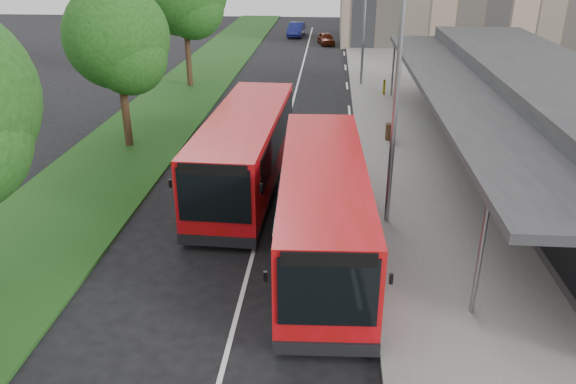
% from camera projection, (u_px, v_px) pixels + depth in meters
% --- Properties ---
extents(ground, '(120.00, 120.00, 0.00)m').
position_uv_depth(ground, '(254.00, 249.00, 17.31)').
color(ground, black).
rests_on(ground, ground).
extents(pavement, '(5.00, 80.00, 0.15)m').
position_uv_depth(pavement, '(391.00, 93.00, 35.10)').
color(pavement, slate).
rests_on(pavement, ground).
extents(grass_verge, '(5.00, 80.00, 0.10)m').
position_uv_depth(grass_verge, '(187.00, 89.00, 36.01)').
color(grass_verge, '#1B4516').
rests_on(grass_verge, ground).
extents(lane_centre_line, '(0.12, 70.00, 0.01)m').
position_uv_depth(lane_centre_line, '(290.00, 114.00, 30.98)').
color(lane_centre_line, silver).
rests_on(lane_centre_line, ground).
extents(kerb_dashes, '(0.12, 56.00, 0.01)m').
position_uv_depth(kerb_dashes, '(348.00, 97.00, 34.40)').
color(kerb_dashes, silver).
rests_on(kerb_dashes, ground).
extents(station_building, '(7.70, 26.00, 4.00)m').
position_uv_depth(station_building, '(541.00, 119.00, 23.02)').
color(station_building, '#2A2A2C').
rests_on(station_building, ground).
extents(tree_mid, '(4.52, 4.52, 7.24)m').
position_uv_depth(tree_mid, '(118.00, 44.00, 24.16)').
color(tree_mid, '#342414').
rests_on(tree_mid, ground).
extents(lamp_post_near, '(1.44, 0.28, 8.00)m').
position_uv_depth(lamp_post_near, '(394.00, 85.00, 16.94)').
color(lamp_post_near, gray).
rests_on(lamp_post_near, pavement).
extents(lamp_post_far, '(1.44, 0.28, 8.00)m').
position_uv_depth(lamp_post_far, '(363.00, 12.00, 35.17)').
color(lamp_post_far, gray).
rests_on(lamp_post_far, pavement).
extents(bus_main, '(2.98, 10.24, 2.87)m').
position_uv_depth(bus_main, '(323.00, 207.00, 16.62)').
color(bus_main, red).
rests_on(bus_main, ground).
extents(bus_second, '(3.01, 10.37, 2.91)m').
position_uv_depth(bus_second, '(246.00, 150.00, 21.14)').
color(bus_second, red).
rests_on(bus_second, ground).
extents(litter_bin, '(0.45, 0.45, 0.78)m').
position_uv_depth(litter_bin, '(390.00, 132.00, 26.31)').
color(litter_bin, '#3E2A19').
rests_on(litter_bin, pavement).
extents(bollard, '(0.19, 0.19, 0.92)m').
position_uv_depth(bollard, '(384.00, 87.00, 34.23)').
color(bollard, yellow).
rests_on(bollard, pavement).
extents(car_near, '(1.88, 3.34, 1.07)m').
position_uv_depth(car_near, '(326.00, 39.00, 52.18)').
color(car_near, '#571C0C').
rests_on(car_near, ground).
extents(car_far, '(1.74, 4.22, 1.36)m').
position_uv_depth(car_far, '(296.00, 29.00, 56.69)').
color(car_far, navy).
rests_on(car_far, ground).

